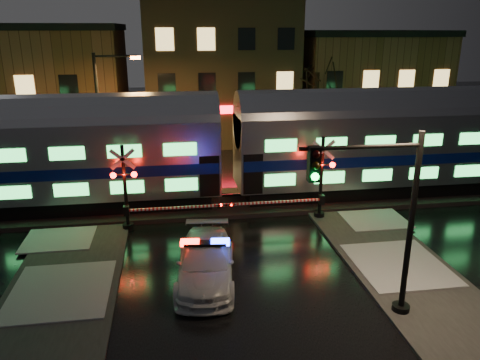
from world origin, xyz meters
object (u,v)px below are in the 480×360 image
Objects in this scene: traffic_light at (382,224)px; crossing_signal_right at (314,187)px; streetlight at (104,112)px; police_car at (206,262)px; crossing_signal_left at (133,196)px.

crossing_signal_right is at bearing 98.03° from traffic_light.
traffic_light is 0.79× the size of streetlight.
streetlight is at bearing 135.31° from traffic_light.
traffic_light is (5.32, -3.19, 2.56)m from police_car.
traffic_light is at bearing -93.31° from crossing_signal_right.
crossing_signal_right is 8.72m from crossing_signal_left.
traffic_light is at bearing -24.42° from police_car.
traffic_light is at bearing -56.03° from streetlight.
police_car is 0.92× the size of crossing_signal_left.
streetlight is (-4.81, 11.85, 3.78)m from police_car.
police_car is 0.69× the size of streetlight.
streetlight reaches higher than crossing_signal_left.
traffic_light reaches higher than crossing_signal_right.
streetlight reaches higher than traffic_light.
police_car is at bearing -60.48° from crossing_signal_left.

